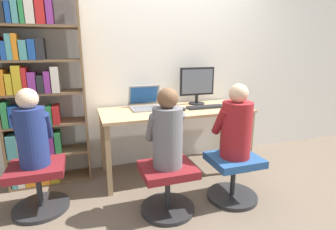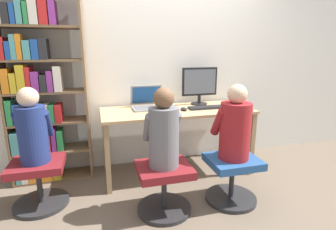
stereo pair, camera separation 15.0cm
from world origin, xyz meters
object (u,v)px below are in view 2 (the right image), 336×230
desktop_monitor (200,85)px  laptop (148,104)px  office_chair_right (164,185)px  bookshelf (38,95)px  person_at_laptop (164,132)px  office_chair_left (232,176)px  person_near_shelf (32,129)px  office_chair_side (39,181)px  person_at_monitor (235,126)px  keyboard (208,107)px

desktop_monitor → laptop: (-0.66, -0.05, -0.19)m
office_chair_right → bookshelf: 1.62m
laptop → person_at_laptop: person_at_laptop is taller
office_chair_left → office_chair_right: 0.67m
bookshelf → person_near_shelf: bearing=-87.5°
bookshelf → office_chair_right: bearing=-39.6°
person_at_laptop → person_near_shelf: bearing=160.5°
office_chair_right → office_chair_side: same height
person_at_monitor → person_at_laptop: bearing=179.3°
desktop_monitor → person_near_shelf: desktop_monitor is taller
keyboard → person_at_laptop: person_at_laptop is taller
keyboard → office_chair_right: size_ratio=0.93×
office_chair_right → person_at_monitor: size_ratio=0.71×
keyboard → person_at_monitor: person_at_monitor is taller
desktop_monitor → laptop: size_ratio=1.23×
desktop_monitor → laptop: bearing=-176.0°
desktop_monitor → office_chair_right: (-0.70, -0.93, -0.75)m
laptop → person_at_monitor: (0.63, -0.89, -0.07)m
laptop → office_chair_right: laptop is taller
laptop → person_at_laptop: size_ratio=0.54×
office_chair_left → office_chair_side: 1.81m
laptop → person_near_shelf: person_near_shelf is taller
office_chair_right → laptop: bearing=87.4°
keyboard → office_chair_right: keyboard is taller
office_chair_left → person_near_shelf: size_ratio=0.72×
bookshelf → office_chair_side: bookshelf is taller
keyboard → person_near_shelf: (-1.81, -0.29, -0.03)m
office_chair_left → office_chair_right: same height
bookshelf → person_at_monitor: bearing=-27.4°
person_at_monitor → office_chair_side: bearing=167.5°
laptop → office_chair_right: bearing=-92.6°
desktop_monitor → keyboard: bearing=-87.7°
desktop_monitor → office_chair_left: bearing=-91.6°
desktop_monitor → person_at_laptop: bearing=-126.9°
person_at_monitor → keyboard: bearing=86.9°
person_at_laptop → person_near_shelf: size_ratio=1.01×
laptop → bookshelf: size_ratio=0.19×
desktop_monitor → person_at_monitor: desktop_monitor is taller
person_at_monitor → bookshelf: bearing=152.6°
desktop_monitor → office_chair_side: bearing=-163.1°
office_chair_right → bookshelf: bearing=140.4°
person_at_laptop → office_chair_left: bearing=-1.1°
person_at_monitor → office_chair_side: person_at_monitor is taller
laptop → desktop_monitor: bearing=4.0°
keyboard → bookshelf: bearing=172.5°
person_at_laptop → bookshelf: bookshelf is taller
keyboard → office_chair_side: (-1.81, -0.30, -0.53)m
office_chair_side → laptop: bearing=23.7°
desktop_monitor → bookshelf: bearing=-179.8°
laptop → keyboard: size_ratio=0.81×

